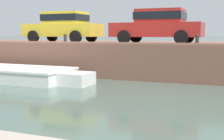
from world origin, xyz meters
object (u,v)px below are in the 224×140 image
at_px(car_leftmost_yellow, 64,26).
at_px(car_left_inner_red, 158,25).
at_px(boat_moored_west_white, 15,74).
at_px(mooring_bollard_mid, 197,39).
at_px(mooring_bollard_west, 65,38).

xyz_separation_m(car_leftmost_yellow, car_left_inner_red, (4.92, -0.00, 0.00)).
xyz_separation_m(boat_moored_west_white, car_leftmost_yellow, (0.56, 3.24, 2.12)).
distance_m(boat_moored_west_white, car_leftmost_yellow, 3.92).
relative_size(car_leftmost_yellow, mooring_bollard_mid, 8.75).
xyz_separation_m(car_left_inner_red, mooring_bollard_west, (-4.14, -1.22, -0.61)).
distance_m(mooring_bollard_west, mooring_bollard_mid, 6.02).
relative_size(boat_moored_west_white, car_leftmost_yellow, 1.73).
xyz_separation_m(boat_moored_west_white, mooring_bollard_mid, (7.37, 2.03, 1.52)).
distance_m(boat_moored_west_white, mooring_bollard_west, 2.87).
distance_m(car_left_inner_red, mooring_bollard_west, 4.35).
xyz_separation_m(car_left_inner_red, mooring_bollard_mid, (1.89, -1.22, -0.61)).
relative_size(boat_moored_west_white, mooring_bollard_west, 15.18).
bearing_deg(car_left_inner_red, car_leftmost_yellow, 179.99).
bearing_deg(mooring_bollard_mid, mooring_bollard_west, 180.00).
bearing_deg(mooring_bollard_west, car_leftmost_yellow, 122.72).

